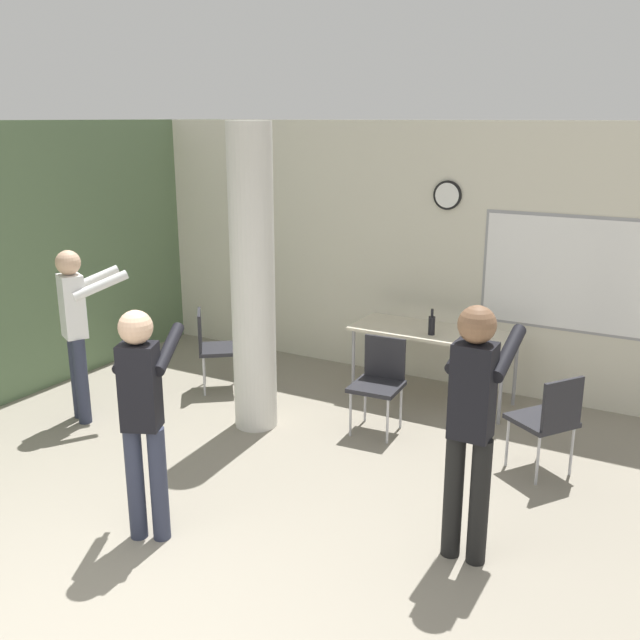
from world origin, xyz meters
name	(u,v)px	position (x,y,z in m)	size (l,w,h in m)	color
wall_left_accent	(11,264)	(-3.50, 2.50, 1.40)	(0.12, 7.00, 2.80)	#5B7551
wall_back	(432,255)	(0.03, 5.06, 1.40)	(8.00, 0.15, 2.80)	beige
support_pillar	(253,281)	(-0.92, 3.03, 1.40)	(0.40, 0.40, 2.80)	silver
folding_table	(434,336)	(0.32, 4.44, 0.69)	(1.67, 0.66, 0.75)	beige
bottle_on_table	(432,325)	(0.34, 4.30, 0.85)	(0.07, 0.07, 0.26)	black
chair_table_front	(379,378)	(0.14, 3.51, 0.51)	(0.47, 0.47, 0.87)	#232328
chair_mid_room	(548,417)	(1.70, 3.37, 0.51)	(0.61, 0.61, 0.87)	#232328
chair_near_pillar	(213,344)	(-1.83, 3.58, 0.51)	(0.62, 0.62, 0.87)	#232328
person_watching_back	(77,322)	(-2.44, 2.33, 0.98)	(0.56, 0.67, 1.66)	#2D3347
person_playing_front	(143,407)	(-0.51, 1.12, 0.97)	(0.53, 0.66, 1.64)	#2D3347
person_playing_side	(473,414)	(1.48, 1.95, 1.02)	(0.38, 0.68, 1.74)	black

